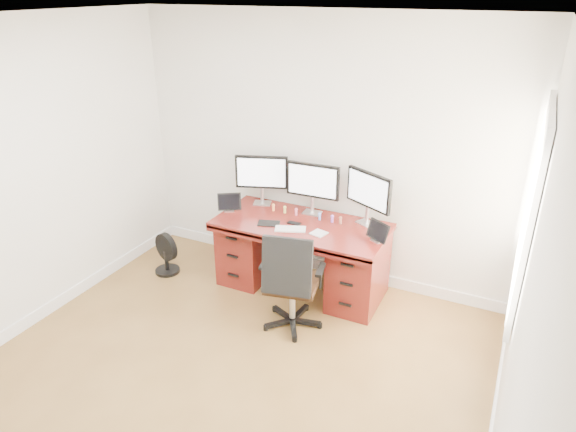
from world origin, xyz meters
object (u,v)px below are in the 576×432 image
at_px(office_chair, 291,297).
at_px(floor_fan, 166,254).
at_px(desk, 302,253).
at_px(monitor_center, 313,182).
at_px(keyboard, 290,229).

bearing_deg(office_chair, floor_fan, 157.68).
height_order(desk, monitor_center, monitor_center).
height_order(desk, floor_fan, desk).
bearing_deg(monitor_center, keyboard, -96.03).
xyz_separation_m(office_chair, monitor_center, (-0.19, 0.91, 0.76)).
bearing_deg(monitor_center, office_chair, -79.65).
height_order(floor_fan, monitor_center, monitor_center).
distance_m(office_chair, floor_fan, 1.68).
bearing_deg(floor_fan, keyboard, 22.52).
bearing_deg(desk, office_chair, -73.78).
height_order(monitor_center, keyboard, monitor_center).
distance_m(floor_fan, keyboard, 1.53).
xyz_separation_m(floor_fan, keyboard, (1.42, 0.15, 0.54)).
relative_size(desk, floor_fan, 3.72).
distance_m(office_chair, keyboard, 0.67).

